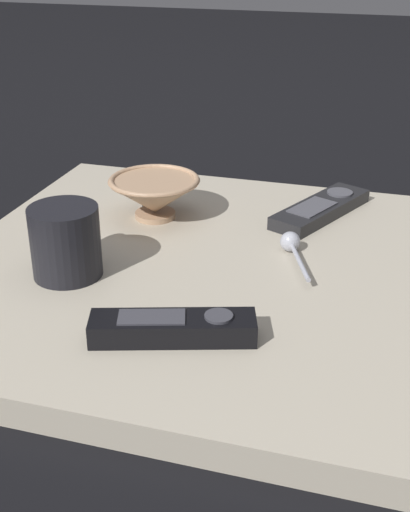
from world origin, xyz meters
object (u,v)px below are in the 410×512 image
object	(u,v)px
teaspoon	(292,244)
tv_remote_far	(173,328)
tv_remote_near	(321,209)
coffee_mug	(66,241)
cereal_bowl	(155,195)

from	to	relation	value
teaspoon	tv_remote_far	bearing A→B (deg)	160.70
tv_remote_near	tv_remote_far	world-z (taller)	tv_remote_far
coffee_mug	tv_remote_near	xyz separation A→B (m)	(0.28, -0.28, -0.03)
tv_remote_near	tv_remote_far	bearing A→B (deg)	164.98
coffee_mug	teaspoon	world-z (taller)	coffee_mug
tv_remote_near	tv_remote_far	size ratio (longest dim) A/B	1.11
cereal_bowl	tv_remote_far	size ratio (longest dim) A/B	0.75
cereal_bowl	coffee_mug	distance (m)	0.21
cereal_bowl	tv_remote_near	world-z (taller)	cereal_bowl
coffee_mug	teaspoon	xyz separation A→B (m)	(0.13, -0.26, -0.03)
coffee_mug	teaspoon	bearing A→B (deg)	-62.25
tv_remote_far	cereal_bowl	bearing A→B (deg)	23.39
tv_remote_near	tv_remote_far	distance (m)	0.40
coffee_mug	tv_remote_near	bearing A→B (deg)	-44.64
cereal_bowl	coffee_mug	bearing A→B (deg)	168.46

